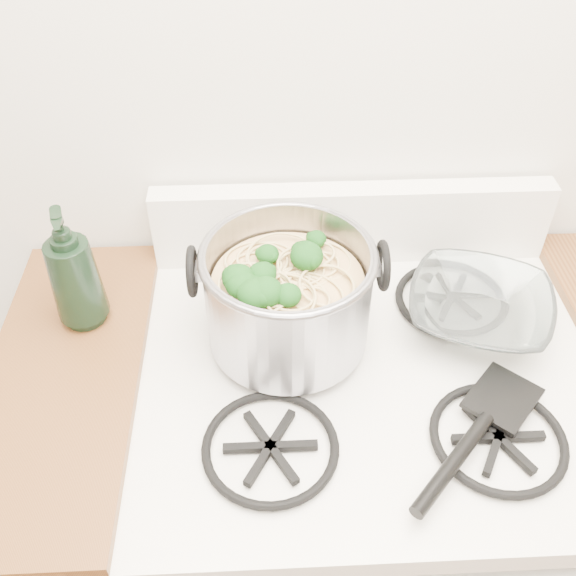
# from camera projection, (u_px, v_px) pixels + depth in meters

# --- Properties ---
(gas_range) EXTENTS (0.76, 0.66, 0.92)m
(gas_range) POSITION_uv_depth(u_px,v_px,m) (352.00, 512.00, 1.38)
(gas_range) COLOR white
(gas_range) RESTS_ON ground
(counter_left) EXTENTS (0.25, 0.65, 0.92)m
(counter_left) POSITION_uv_depth(u_px,v_px,m) (113.00, 515.00, 1.35)
(counter_left) COLOR silver
(counter_left) RESTS_ON ground
(stock_pot) EXTENTS (0.31, 0.28, 0.19)m
(stock_pot) POSITION_uv_depth(u_px,v_px,m) (288.00, 297.00, 1.04)
(stock_pot) COLOR #97969E
(stock_pot) RESTS_ON gas_range
(spatula) EXTENTS (0.42, 0.42, 0.02)m
(spatula) POSITION_uv_depth(u_px,v_px,m) (504.00, 395.00, 0.99)
(spatula) COLOR black
(spatula) RESTS_ON gas_range
(glass_bowl) EXTENTS (0.12, 0.12, 0.02)m
(glass_bowl) POSITION_uv_depth(u_px,v_px,m) (477.00, 315.00, 1.11)
(glass_bowl) COLOR white
(glass_bowl) RESTS_ON gas_range
(bottle) EXTENTS (0.11, 0.11, 0.23)m
(bottle) POSITION_uv_depth(u_px,v_px,m) (72.00, 269.00, 1.05)
(bottle) COLOR black
(bottle) RESTS_ON counter_left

